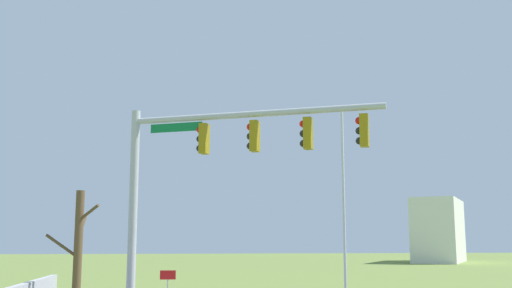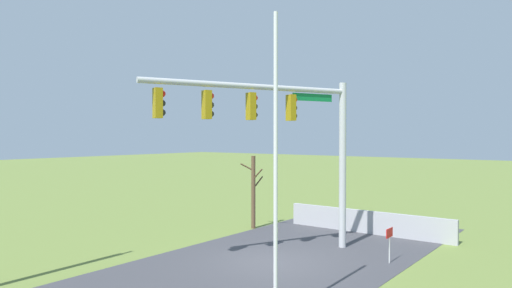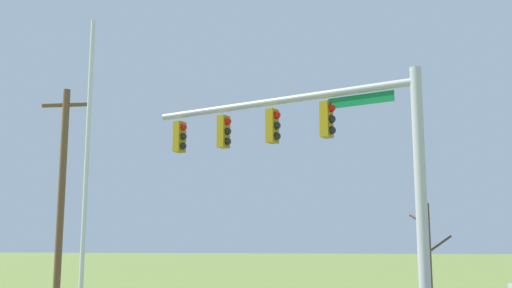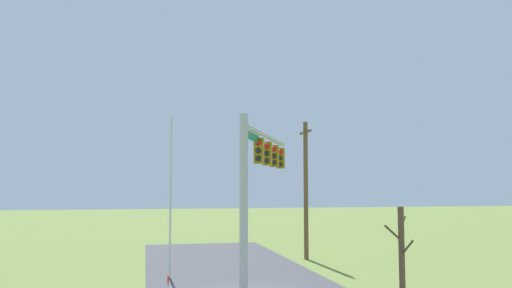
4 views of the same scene
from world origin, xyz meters
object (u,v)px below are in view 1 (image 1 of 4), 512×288
object	(u,v)px
bare_tree	(77,262)
open_sign	(168,279)
distant_building	(439,231)
flagpole	(344,202)
signal_mast	(213,160)

from	to	relation	value
bare_tree	open_sign	distance (m)	7.75
open_sign	distant_building	distance (m)	45.87
distant_building	flagpole	bearing A→B (deg)	-177.32
open_sign	distant_building	world-z (taller)	distant_building
flagpole	bare_tree	world-z (taller)	flagpole
flagpole	distant_building	xyz separation A→B (m)	(-20.35, -37.54, -0.51)
flagpole	bare_tree	size ratio (longest dim) A/B	2.12
signal_mast	bare_tree	world-z (taller)	signal_mast
signal_mast	flagpole	size ratio (longest dim) A/B	1.03
flagpole	open_sign	size ratio (longest dim) A/B	6.03
signal_mast	flagpole	distance (m)	6.02
open_sign	signal_mast	bearing A→B (deg)	111.71
signal_mast	bare_tree	size ratio (longest dim) A/B	2.18
signal_mast	flagpole	xyz separation A→B (m)	(-5.03, -3.11, -1.10)
signal_mast	bare_tree	distance (m)	5.99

